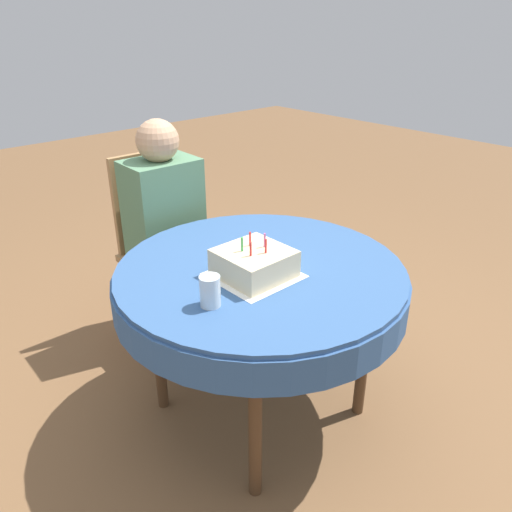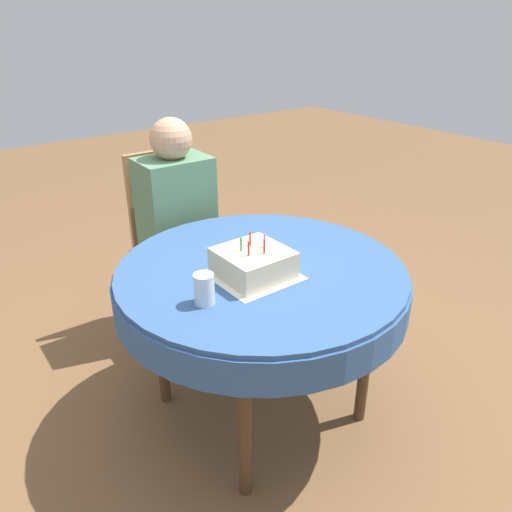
{
  "view_description": "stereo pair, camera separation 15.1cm",
  "coord_description": "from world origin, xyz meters",
  "px_view_note": "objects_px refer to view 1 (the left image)",
  "views": [
    {
      "loc": [
        -1.22,
        -1.31,
        1.67
      ],
      "look_at": [
        -0.03,
        -0.01,
        0.81
      ],
      "focal_mm": 35.0,
      "sensor_mm": 36.0,
      "label": 1
    },
    {
      "loc": [
        -1.1,
        -1.41,
        1.67
      ],
      "look_at": [
        -0.03,
        -0.01,
        0.81
      ],
      "focal_mm": 35.0,
      "sensor_mm": 36.0,
      "label": 2
    }
  ],
  "objects_px": {
    "person": "(166,213)",
    "birthday_cake": "(254,263)",
    "drinking_glass": "(210,291)",
    "chair": "(159,242)"
  },
  "relations": [
    {
      "from": "drinking_glass",
      "to": "birthday_cake",
      "type": "bearing_deg",
      "value": 13.04
    },
    {
      "from": "birthday_cake",
      "to": "chair",
      "type": "bearing_deg",
      "value": 81.71
    },
    {
      "from": "birthday_cake",
      "to": "drinking_glass",
      "type": "relative_size",
      "value": 2.23
    },
    {
      "from": "birthday_cake",
      "to": "drinking_glass",
      "type": "distance_m",
      "value": 0.27
    },
    {
      "from": "person",
      "to": "chair",
      "type": "bearing_deg",
      "value": 90.0
    },
    {
      "from": "drinking_glass",
      "to": "person",
      "type": "bearing_deg",
      "value": 66.18
    },
    {
      "from": "person",
      "to": "drinking_glass",
      "type": "height_order",
      "value": "person"
    },
    {
      "from": "chair",
      "to": "drinking_glass",
      "type": "bearing_deg",
      "value": -110.15
    },
    {
      "from": "person",
      "to": "birthday_cake",
      "type": "distance_m",
      "value": 0.84
    },
    {
      "from": "chair",
      "to": "person",
      "type": "relative_size",
      "value": 0.83
    }
  ]
}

